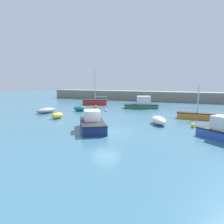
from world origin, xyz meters
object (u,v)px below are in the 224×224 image
object	(u,v)px
dinghy_near_pier	(57,116)
open_tender_yellow	(46,110)
sailboat_twin_hulled	(197,115)
mooring_buoy_red	(88,113)
mooring_buoy_orange	(95,107)
sailboat_tall_mast	(95,102)
mooring_buoy_white	(106,110)
mooring_buoy_yellow	(193,125)
motorboat_grey_hull	(142,104)
fishing_dinghy_green	(80,108)
rowboat_white_midwater	(159,120)
cabin_cruiser_white	(92,123)

from	to	relation	value
dinghy_near_pier	open_tender_yellow	distance (m)	5.45
sailboat_twin_hulled	open_tender_yellow	size ratio (longest dim) A/B	1.51
mooring_buoy_red	mooring_buoy_orange	bearing A→B (deg)	105.89
sailboat_tall_mast	mooring_buoy_orange	world-z (taller)	sailboat_tall_mast
sailboat_tall_mast	mooring_buoy_white	distance (m)	9.22
mooring_buoy_red	sailboat_tall_mast	bearing A→B (deg)	111.33
sailboat_tall_mast	mooring_buoy_yellow	distance (m)	23.56
motorboat_grey_hull	mooring_buoy_yellow	world-z (taller)	motorboat_grey_hull
mooring_buoy_orange	mooring_buoy_white	bearing A→B (deg)	-34.20
motorboat_grey_hull	sailboat_twin_hulled	bearing A→B (deg)	120.98
fishing_dinghy_green	dinghy_near_pier	bearing A→B (deg)	-92.25
fishing_dinghy_green	rowboat_white_midwater	bearing A→B (deg)	-31.20
dinghy_near_pier	mooring_buoy_orange	bearing A→B (deg)	-179.12
motorboat_grey_hull	rowboat_white_midwater	bearing A→B (deg)	92.46
fishing_dinghy_green	mooring_buoy_yellow	size ratio (longest dim) A/B	4.86
fishing_dinghy_green	rowboat_white_midwater	world-z (taller)	rowboat_white_midwater
cabin_cruiser_white	mooring_buoy_red	bearing A→B (deg)	178.12
motorboat_grey_hull	mooring_buoy_red	bearing A→B (deg)	41.18
sailboat_tall_mast	mooring_buoy_red	world-z (taller)	sailboat_tall_mast
mooring_buoy_yellow	mooring_buoy_white	bearing A→B (deg)	150.41
open_tender_yellow	mooring_buoy_white	xyz separation A→B (m)	(7.58, 4.77, -0.20)
motorboat_grey_hull	rowboat_white_midwater	xyz separation A→B (m)	(5.02, -12.66, -0.31)
rowboat_white_midwater	mooring_buoy_red	world-z (taller)	rowboat_white_midwater
sailboat_tall_mast	mooring_buoy_yellow	world-z (taller)	sailboat_tall_mast
dinghy_near_pier	sailboat_tall_mast	bearing A→B (deg)	-167.71
open_tender_yellow	mooring_buoy_white	size ratio (longest dim) A/B	8.94
sailboat_twin_hulled	cabin_cruiser_white	world-z (taller)	sailboat_twin_hulled
motorboat_grey_hull	mooring_buoy_white	distance (m)	7.20
fishing_dinghy_green	open_tender_yellow	world-z (taller)	fishing_dinghy_green
cabin_cruiser_white	mooring_buoy_yellow	size ratio (longest dim) A/B	12.56
rowboat_white_midwater	fishing_dinghy_green	bearing A→B (deg)	38.88
sailboat_twin_hulled	rowboat_white_midwater	distance (m)	6.51
cabin_cruiser_white	mooring_buoy_red	size ratio (longest dim) A/B	12.96
cabin_cruiser_white	mooring_buoy_yellow	distance (m)	10.31
sailboat_twin_hulled	mooring_buoy_white	size ratio (longest dim) A/B	13.45
fishing_dinghy_green	rowboat_white_midwater	xyz separation A→B (m)	(13.24, -5.72, 0.03)
rowboat_white_midwater	sailboat_tall_mast	size ratio (longest dim) A/B	0.50
rowboat_white_midwater	sailboat_tall_mast	bearing A→B (deg)	18.10
mooring_buoy_orange	mooring_buoy_red	xyz separation A→B (m)	(1.59, -5.57, -0.08)
fishing_dinghy_green	open_tender_yellow	bearing A→B (deg)	-143.77
sailboat_twin_hulled	rowboat_white_midwater	size ratio (longest dim) A/B	1.53
sailboat_twin_hulled	mooring_buoy_white	world-z (taller)	sailboat_twin_hulled
motorboat_grey_hull	sailboat_tall_mast	distance (m)	9.92
dinghy_near_pier	mooring_buoy_white	size ratio (longest dim) A/B	5.10
sailboat_twin_hulled	mooring_buoy_yellow	xyz separation A→B (m)	(-0.35, -5.60, -0.21)
mooring_buoy_white	sailboat_tall_mast	bearing A→B (deg)	126.28
mooring_buoy_orange	mooring_buoy_yellow	bearing A→B (deg)	-30.41
dinghy_near_pier	mooring_buoy_red	size ratio (longest dim) A/B	4.54
sailboat_twin_hulled	motorboat_grey_hull	xyz separation A→B (m)	(-8.94, 7.46, 0.32)
mooring_buoy_white	mooring_buoy_yellow	distance (m)	14.84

